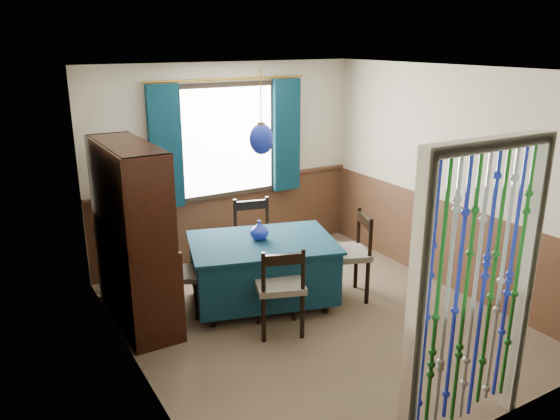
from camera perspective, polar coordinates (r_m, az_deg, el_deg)
floor at (r=5.75m, az=3.45°, el=-11.26°), size 4.00×4.00×0.00m
ceiling at (r=5.05m, az=3.98°, el=14.45°), size 4.00×4.00×0.00m
wall_back at (r=6.96m, az=-5.58°, el=4.85°), size 3.60×0.00×3.60m
wall_front at (r=3.88m, az=20.53°, el=-6.67°), size 3.60×0.00×3.60m
wall_left at (r=4.56m, az=-15.45°, el=-2.60°), size 0.00×4.00×4.00m
wall_right at (r=6.42m, az=17.15°, el=3.06°), size 0.00×4.00×4.00m
wainscot_back at (r=7.15m, az=-5.35°, el=-1.05°), size 3.60×0.00×3.60m
wainscot_front at (r=4.24m, az=19.26°, el=-15.91°), size 3.60×0.00×3.60m
wainscot_left at (r=4.86m, az=-14.56°, el=-10.90°), size 0.00×4.00×4.00m
wainscot_right at (r=6.63m, az=16.49°, el=-3.24°), size 0.00×4.00×4.00m
window at (r=6.85m, az=-5.48°, el=7.21°), size 1.32×0.12×1.42m
doorway at (r=4.00m, az=19.56°, el=-9.01°), size 1.16×0.12×2.18m
dining_table at (r=5.87m, az=-1.84°, el=-6.02°), size 1.75×1.43×0.73m
chair_near at (r=5.29m, az=0.03°, el=-8.03°), size 0.57×0.56×0.92m
chair_far at (r=6.48m, az=-2.65°, el=-2.94°), size 0.56×0.55×0.95m
chair_left at (r=5.76m, az=-10.53°, el=-6.59°), size 0.54×0.55×0.83m
chair_right at (r=6.04m, az=7.20°, el=-4.53°), size 0.60×0.61×0.97m
sideboard at (r=5.68m, az=-14.95°, el=-5.24°), size 0.49×1.40×1.83m
pendant_lamp at (r=5.47m, az=-1.98°, el=7.45°), size 0.25×0.25×0.84m
vase_table at (r=5.77m, az=-2.17°, el=-2.18°), size 0.23×0.23×0.19m
bowl_shelf at (r=5.18m, az=-13.86°, el=0.21°), size 0.23×0.23×0.05m
vase_sideboard at (r=5.90m, az=-15.66°, el=-0.46°), size 0.24×0.24×0.20m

